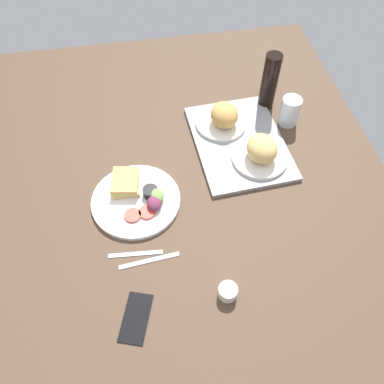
% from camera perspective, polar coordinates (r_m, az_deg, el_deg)
% --- Properties ---
extents(ground_plane, '(1.90, 1.50, 0.03)m').
position_cam_1_polar(ground_plane, '(1.34, -1.41, -0.86)').
color(ground_plane, '#4C3828').
extents(serving_tray, '(0.47, 0.35, 0.02)m').
position_cam_1_polar(serving_tray, '(1.49, 7.00, 7.34)').
color(serving_tray, gray).
rests_on(serving_tray, ground_plane).
extents(bread_plate_near, '(0.20, 0.20, 0.10)m').
position_cam_1_polar(bread_plate_near, '(1.51, 4.64, 10.94)').
color(bread_plate_near, white).
rests_on(bread_plate_near, serving_tray).
extents(bread_plate_far, '(0.20, 0.20, 0.10)m').
position_cam_1_polar(bread_plate_far, '(1.40, 10.22, 5.93)').
color(bread_plate_far, white).
rests_on(bread_plate_far, serving_tray).
extents(plate_with_salad, '(0.30, 0.30, 0.05)m').
position_cam_1_polar(plate_with_salad, '(1.32, -8.22, -0.70)').
color(plate_with_salad, white).
rests_on(plate_with_salad, ground_plane).
extents(drinking_glass, '(0.08, 0.08, 0.12)m').
position_cam_1_polar(drinking_glass, '(1.57, 14.28, 11.53)').
color(drinking_glass, silver).
rests_on(drinking_glass, ground_plane).
extents(soda_bottle, '(0.06, 0.06, 0.24)m').
position_cam_1_polar(soda_bottle, '(1.59, 11.43, 15.75)').
color(soda_bottle, black).
rests_on(soda_bottle, ground_plane).
extents(espresso_cup, '(0.06, 0.06, 0.04)m').
position_cam_1_polar(espresso_cup, '(1.15, 5.32, -14.51)').
color(espresso_cup, silver).
rests_on(espresso_cup, ground_plane).
extents(fork, '(0.03, 0.17, 0.01)m').
position_cam_1_polar(fork, '(1.23, -8.39, -9.05)').
color(fork, '#B7B7BC').
rests_on(fork, ground_plane).
extents(knife, '(0.03, 0.19, 0.01)m').
position_cam_1_polar(knife, '(1.21, -6.37, -10.05)').
color(knife, '#B7B7BC').
rests_on(knife, ground_plane).
extents(cell_phone, '(0.16, 0.11, 0.01)m').
position_cam_1_polar(cell_phone, '(1.15, -8.32, -17.93)').
color(cell_phone, black).
rests_on(cell_phone, ground_plane).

